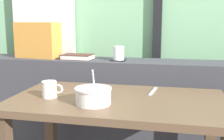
{
  "coord_description": "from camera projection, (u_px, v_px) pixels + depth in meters",
  "views": [
    {
      "loc": [
        0.32,
        -1.36,
        1.11
      ],
      "look_at": [
        -0.08,
        0.45,
        0.77
      ],
      "focal_mm": 44.83,
      "sensor_mm": 36.0,
      "label": 1
    }
  ],
  "objects": [
    {
      "name": "curtain_left_panel",
      "position": [
        43.0,
        3.0,
        2.44
      ],
      "size": [
        0.56,
        0.06,
        2.5
      ],
      "primitive_type": "cube",
      "color": "silver",
      "rests_on": "ground"
    },
    {
      "name": "dark_console_ledge",
      "position": [
        125.0,
        117.0,
        2.03
      ],
      "size": [
        2.8,
        0.29,
        0.83
      ],
      "primitive_type": "cube",
      "color": "#38383D",
      "rests_on": "ground"
    },
    {
      "name": "breakfast_table",
      "position": [
        118.0,
        121.0,
        1.44
      ],
      "size": [
        1.09,
        0.61,
        0.71
      ],
      "color": "brown",
      "rests_on": "ground"
    },
    {
      "name": "coaster_square",
      "position": [
        118.0,
        60.0,
        1.94
      ],
      "size": [
        0.1,
        0.1,
        0.0
      ],
      "primitive_type": "cube",
      "color": "black",
      "rests_on": "dark_console_ledge"
    },
    {
      "name": "juice_glass",
      "position": [
        118.0,
        53.0,
        1.93
      ],
      "size": [
        0.08,
        0.08,
        0.1
      ],
      "color": "white",
      "rests_on": "coaster_square"
    },
    {
      "name": "closed_book",
      "position": [
        77.0,
        57.0,
        2.0
      ],
      "size": [
        0.23,
        0.16,
        0.03
      ],
      "color": "#47231E",
      "rests_on": "dark_console_ledge"
    },
    {
      "name": "throw_pillow",
      "position": [
        38.0,
        40.0,
        2.07
      ],
      "size": [
        0.34,
        0.18,
        0.26
      ],
      "primitive_type": "cube",
      "rotation": [
        0.0,
        0.0,
        -0.13
      ],
      "color": "#D18938",
      "rests_on": "dark_console_ledge"
    },
    {
      "name": "soup_bowl",
      "position": [
        93.0,
        96.0,
        1.32
      ],
      "size": [
        0.18,
        0.18,
        0.17
      ],
      "color": "silver",
      "rests_on": "breakfast_table"
    },
    {
      "name": "fork_utensil",
      "position": [
        153.0,
        91.0,
        1.55
      ],
      "size": [
        0.04,
        0.17,
        0.01
      ],
      "primitive_type": "cube",
      "rotation": [
        0.0,
        0.0,
        -0.13
      ],
      "color": "silver",
      "rests_on": "breakfast_table"
    },
    {
      "name": "ceramic_mug",
      "position": [
        50.0,
        89.0,
        1.43
      ],
      "size": [
        0.11,
        0.08,
        0.08
      ],
      "color": "silver",
      "rests_on": "breakfast_table"
    }
  ]
}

